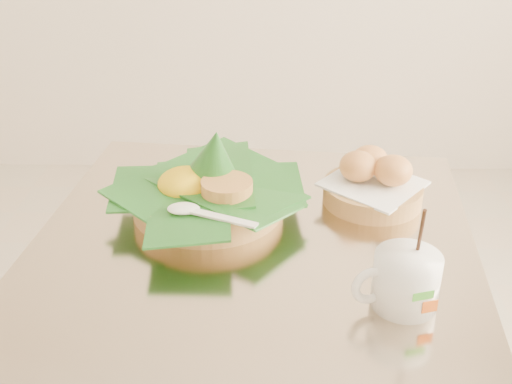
{
  "coord_description": "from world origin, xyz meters",
  "views": [
    {
      "loc": [
        0.13,
        -0.89,
        1.3
      ],
      "look_at": [
        0.11,
        0.01,
        0.82
      ],
      "focal_mm": 45.0,
      "sensor_mm": 36.0,
      "label": 1
    }
  ],
  "objects_px": {
    "rice_basket": "(208,187)",
    "bread_basket": "(373,182)",
    "cafe_table": "(254,345)",
    "coffee_mug": "(404,279)"
  },
  "relations": [
    {
      "from": "rice_basket",
      "to": "bread_basket",
      "type": "xyz_separation_m",
      "value": [
        0.29,
        0.04,
        -0.01
      ]
    },
    {
      "from": "cafe_table",
      "to": "coffee_mug",
      "type": "height_order",
      "value": "coffee_mug"
    },
    {
      "from": "bread_basket",
      "to": "coffee_mug",
      "type": "xyz_separation_m",
      "value": [
        0.0,
        -0.3,
        0.01
      ]
    },
    {
      "from": "cafe_table",
      "to": "rice_basket",
      "type": "xyz_separation_m",
      "value": [
        -0.08,
        0.09,
        0.26
      ]
    },
    {
      "from": "rice_basket",
      "to": "cafe_table",
      "type": "bearing_deg",
      "value": -49.01
    },
    {
      "from": "bread_basket",
      "to": "coffee_mug",
      "type": "relative_size",
      "value": 1.33
    },
    {
      "from": "rice_basket",
      "to": "bread_basket",
      "type": "height_order",
      "value": "rice_basket"
    },
    {
      "from": "rice_basket",
      "to": "bread_basket",
      "type": "bearing_deg",
      "value": 8.04
    },
    {
      "from": "rice_basket",
      "to": "coffee_mug",
      "type": "xyz_separation_m",
      "value": [
        0.29,
        -0.26,
        -0.0
      ]
    },
    {
      "from": "coffee_mug",
      "to": "rice_basket",
      "type": "bearing_deg",
      "value": 138.3
    }
  ]
}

